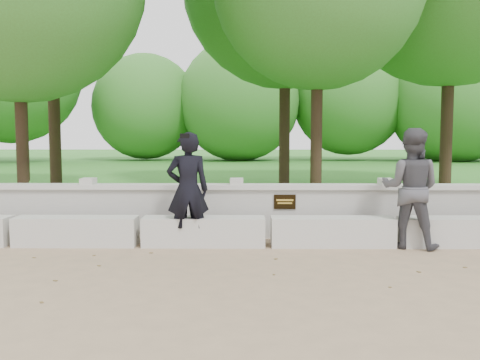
# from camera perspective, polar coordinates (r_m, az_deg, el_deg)

# --- Properties ---
(ground) EXTENTS (80.00, 80.00, 0.00)m
(ground) POSITION_cam_1_polar(r_m,az_deg,el_deg) (6.57, 3.70, -10.44)
(ground) COLOR #9E8061
(ground) RESTS_ON ground
(lawn) EXTENTS (40.00, 22.00, 0.25)m
(lawn) POSITION_cam_1_polar(r_m,az_deg,el_deg) (20.39, 1.58, 0.38)
(lawn) COLOR #2C6B1F
(lawn) RESTS_ON ground
(concrete_bench) EXTENTS (11.90, 0.45, 0.45)m
(concrete_bench) POSITION_cam_1_polar(r_m,az_deg,el_deg) (8.37, 3.01, -5.51)
(concrete_bench) COLOR beige
(concrete_bench) RESTS_ON ground
(parapet_wall) EXTENTS (12.50, 0.35, 0.90)m
(parapet_wall) POSITION_cam_1_polar(r_m,az_deg,el_deg) (9.02, 2.83, -3.21)
(parapet_wall) COLOR #B1AEA7
(parapet_wall) RESTS_ON ground
(man_main) EXTENTS (0.72, 0.65, 1.77)m
(man_main) POSITION_cam_1_polar(r_m,az_deg,el_deg) (8.22, -5.58, -1.06)
(man_main) COLOR black
(man_main) RESTS_ON ground
(visitor_left) EXTENTS (1.09, 0.99, 1.83)m
(visitor_left) POSITION_cam_1_polar(r_m,az_deg,el_deg) (8.55, 17.74, -0.85)
(visitor_left) COLOR #45444A
(visitor_left) RESTS_ON ground
(shrub_a) EXTENTS (0.40, 0.39, 0.64)m
(shrub_a) POSITION_cam_1_polar(r_m,az_deg,el_deg) (10.56, -21.24, -1.78)
(shrub_a) COLOR #337829
(shrub_a) RESTS_ON lawn
(shrub_b) EXTENTS (0.47, 0.46, 0.66)m
(shrub_b) POSITION_cam_1_polar(r_m,az_deg,el_deg) (10.14, 17.59, -1.88)
(shrub_b) COLOR #337829
(shrub_b) RESTS_ON lawn
(shrub_d) EXTENTS (0.35, 0.38, 0.55)m
(shrub_d) POSITION_cam_1_polar(r_m,az_deg,el_deg) (11.22, -5.02, -1.30)
(shrub_d) COLOR #337829
(shrub_d) RESTS_ON lawn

